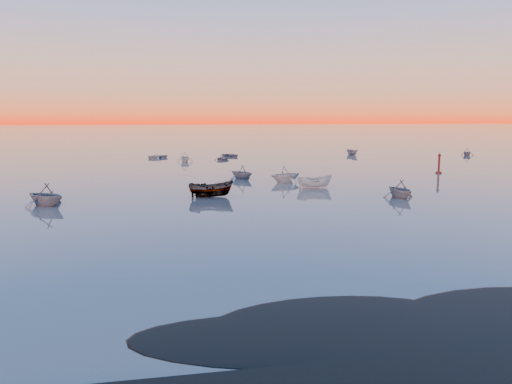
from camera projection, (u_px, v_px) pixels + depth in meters
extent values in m
plane|color=slate|center=(195.00, 149.00, 116.77)|extent=(600.00, 600.00, 0.00)
imported|color=silver|center=(314.00, 188.00, 55.22)|extent=(1.73, 4.05, 1.40)
imported|color=slate|center=(242.00, 179.00, 63.15)|extent=(4.06, 3.57, 1.32)
cylinder|color=#49110F|center=(439.00, 173.00, 69.20)|extent=(0.83, 0.83, 0.28)
cylinder|color=#49110F|center=(439.00, 165.00, 69.02)|extent=(0.29, 0.29, 2.39)
cone|color=#49110F|center=(440.00, 154.00, 68.81)|extent=(0.55, 0.55, 0.46)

